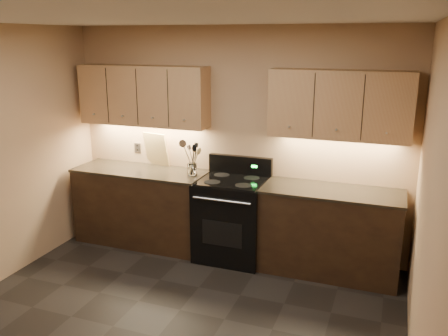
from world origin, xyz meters
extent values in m
plane|color=silver|center=(0.00, 0.00, 2.60)|extent=(4.00, 4.00, 0.00)
cube|color=tan|center=(0.00, 2.00, 1.30)|extent=(4.00, 0.04, 2.60)
cube|color=tan|center=(2.00, 0.00, 1.30)|extent=(0.04, 4.00, 2.60)
cube|color=black|center=(-1.10, 1.70, 0.45)|extent=(1.60, 0.60, 0.90)
cube|color=#352E22|center=(-1.10, 1.70, 0.92)|extent=(1.62, 0.62, 0.03)
cube|color=black|center=(1.18, 1.70, 0.45)|extent=(1.44, 0.60, 0.90)
cube|color=#352E22|center=(1.18, 1.70, 0.92)|extent=(1.46, 0.62, 0.03)
cube|color=black|center=(0.08, 1.68, 0.46)|extent=(0.76, 0.65, 0.92)
cube|color=black|center=(0.08, 1.68, 0.93)|extent=(0.70, 0.60, 0.01)
cube|color=black|center=(0.08, 1.96, 1.03)|extent=(0.76, 0.07, 0.22)
cube|color=#19FF33|center=(0.26, 1.92, 1.04)|extent=(0.06, 0.00, 0.03)
cylinder|color=silver|center=(0.08, 1.34, 0.80)|extent=(0.65, 0.02, 0.02)
cube|color=black|center=(0.08, 1.35, 0.41)|extent=(0.46, 0.00, 0.28)
cylinder|color=black|center=(-0.10, 1.53, 0.93)|extent=(0.18, 0.18, 0.00)
cylinder|color=black|center=(0.26, 1.53, 0.93)|extent=(0.18, 0.18, 0.00)
cylinder|color=black|center=(-0.10, 1.82, 0.93)|extent=(0.18, 0.18, 0.00)
cylinder|color=black|center=(0.26, 1.82, 0.93)|extent=(0.18, 0.18, 0.00)
cube|color=tan|center=(-1.10, 1.85, 1.80)|extent=(1.60, 0.30, 0.70)
cube|color=tan|center=(1.18, 1.85, 1.80)|extent=(1.44, 0.30, 0.70)
cube|color=#B2B5BA|center=(-1.30, 1.99, 1.12)|extent=(0.08, 0.01, 0.12)
cylinder|color=white|center=(-0.42, 1.71, 1.00)|extent=(0.13, 0.13, 0.14)
cylinder|color=white|center=(-0.42, 1.71, 0.94)|extent=(0.11, 0.11, 0.02)
cube|color=tan|center=(-1.01, 1.95, 1.14)|extent=(0.35, 0.17, 0.42)
camera|label=1|loc=(1.75, -3.09, 2.46)|focal=38.00mm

